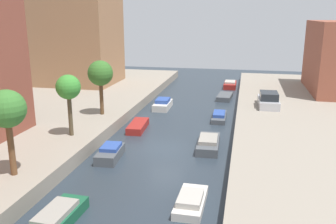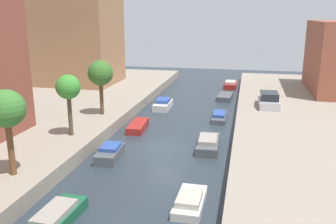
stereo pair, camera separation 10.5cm
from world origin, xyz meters
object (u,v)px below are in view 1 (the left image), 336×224
object	(u,v)px
moored_boat_right_2	(208,143)
moored_boat_left_2	(110,153)
moored_boat_left_4	(163,104)
moored_boat_right_1	(191,201)
moored_boat_right_3	(219,116)
parked_car	(268,100)
street_tree_3	(100,74)
street_tree_1	(7,110)
moored_boat_right_5	(230,85)
moored_boat_left_3	(138,126)
street_tree_2	(68,88)
moored_boat_left_1	(55,220)
moored_boat_right_4	(225,97)

from	to	relation	value
moored_boat_right_2	moored_boat_left_2	bearing A→B (deg)	-151.76
moored_boat_left_4	moored_boat_left_2	bearing A→B (deg)	-91.86
moored_boat_right_1	moored_boat_right_3	bearing A→B (deg)	89.34
parked_car	moored_boat_right_1	bearing A→B (deg)	-104.17
street_tree_3	moored_boat_right_2	distance (m)	11.72
street_tree_1	street_tree_3	xyz separation A→B (m)	(0.00, 13.20, -0.08)
moored_boat_right_2	moored_boat_right_5	size ratio (longest dim) A/B	1.06
moored_boat_left_2	moored_boat_left_3	bearing A→B (deg)	90.18
street_tree_2	moored_boat_left_1	bearing A→B (deg)	-67.94
moored_boat_right_4	parked_car	bearing A→B (deg)	-55.21
moored_boat_left_4	moored_boat_right_5	world-z (taller)	moored_boat_left_4
street_tree_1	moored_boat_left_3	size ratio (longest dim) A/B	1.31
moored_boat_left_3	moored_boat_left_1	bearing A→B (deg)	-88.11
moored_boat_right_4	moored_boat_right_5	distance (m)	7.28
street_tree_1	parked_car	bearing A→B (deg)	52.30
moored_boat_left_3	moored_boat_right_5	distance (m)	21.94
street_tree_1	moored_boat_right_4	size ratio (longest dim) A/B	1.31
moored_boat_left_3	moored_boat_right_2	size ratio (longest dim) A/B	0.90
street_tree_1	moored_boat_right_2	bearing A→B (deg)	42.15
street_tree_2	moored_boat_right_4	world-z (taller)	street_tree_2
moored_boat_left_4	parked_car	bearing A→B (deg)	-4.08
moored_boat_left_4	moored_boat_right_3	size ratio (longest dim) A/B	0.90
parked_car	moored_boat_left_2	distance (m)	17.81
street_tree_2	moored_boat_left_1	size ratio (longest dim) A/B	1.04
street_tree_3	moored_boat_right_5	bearing A→B (deg)	62.19
moored_boat_left_2	moored_boat_right_1	xyz separation A→B (m)	(6.53, -5.37, -0.09)
moored_boat_left_1	moored_boat_right_1	xyz separation A→B (m)	(6.05, 3.26, -0.05)
moored_boat_right_2	street_tree_1	bearing A→B (deg)	-137.85
street_tree_1	moored_boat_right_3	world-z (taller)	street_tree_1
moored_boat_right_1	moored_boat_left_1	bearing A→B (deg)	-151.68
street_tree_2	moored_boat_left_3	xyz separation A→B (m)	(3.58, 5.37, -4.29)
moored_boat_left_4	moored_boat_right_1	bearing A→B (deg)	-72.99
street_tree_3	moored_boat_right_2	world-z (taller)	street_tree_3
moored_boat_left_3	moored_boat_right_1	xyz separation A→B (m)	(6.56, -12.20, 0.02)
moored_boat_left_2	moored_boat_right_4	world-z (taller)	moored_boat_left_2
parked_car	moored_boat_right_1	size ratio (longest dim) A/B	1.27
moored_boat_right_4	moored_boat_right_5	world-z (taller)	moored_boat_right_5
moored_boat_left_2	moored_boat_right_3	bearing A→B (deg)	59.67
street_tree_3	parked_car	world-z (taller)	street_tree_3
street_tree_2	moored_boat_right_4	bearing A→B (deg)	61.37
moored_boat_right_1	moored_boat_right_4	xyz separation A→B (m)	(0.18, 25.72, -0.04)
moored_boat_left_3	street_tree_3	bearing A→B (deg)	168.85
parked_car	moored_boat_left_4	world-z (taller)	parked_car
street_tree_3	moored_boat_right_1	xyz separation A→B (m)	(10.13, -12.91, -4.38)
street_tree_2	moored_boat_right_2	bearing A→B (deg)	11.43
street_tree_2	moored_boat_right_1	size ratio (longest dim) A/B	1.36
moored_boat_left_3	moored_boat_right_4	bearing A→B (deg)	63.52
moored_boat_left_1	moored_boat_right_2	bearing A→B (deg)	63.53
moored_boat_left_3	moored_boat_right_3	distance (m)	8.21
moored_boat_left_1	moored_boat_left_4	world-z (taller)	moored_boat_left_4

